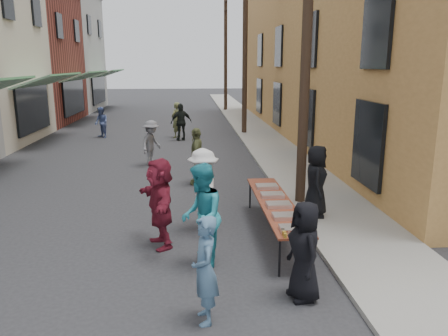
{
  "coord_description": "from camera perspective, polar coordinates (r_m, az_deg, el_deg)",
  "views": [
    {
      "loc": [
        1.42,
        -7.86,
        3.62
      ],
      "look_at": [
        2.19,
        1.85,
        1.3
      ],
      "focal_mm": 35.0,
      "sensor_mm": 36.0,
      "label": 1
    }
  ],
  "objects": [
    {
      "name": "ground",
      "position": [
        8.77,
        -13.71,
        -11.39
      ],
      "size": [
        120.0,
        120.0,
        0.0
      ],
      "primitive_type": "plane",
      "color": "#28282B",
      "rests_on": "ground"
    },
    {
      "name": "sidewalk",
      "position": [
        23.41,
        4.34,
        4.59
      ],
      "size": [
        2.2,
        60.0,
        0.1
      ],
      "primitive_type": "cube",
      "color": "gray",
      "rests_on": "ground"
    },
    {
      "name": "building_ochre",
      "position": [
        23.94,
        20.14,
        15.93
      ],
      "size": [
        10.0,
        28.0,
        10.0
      ],
      "primitive_type": "cube",
      "color": "#AD7A3E",
      "rests_on": "ground"
    },
    {
      "name": "utility_pole_near",
      "position": [
        11.27,
        10.81,
        17.66
      ],
      "size": [
        0.26,
        0.26,
        9.0
      ],
      "primitive_type": "cylinder",
      "color": "#2D2116",
      "rests_on": "ground"
    },
    {
      "name": "utility_pole_mid",
      "position": [
        23.05,
        2.76,
        15.58
      ],
      "size": [
        0.26,
        0.26,
        9.0
      ],
      "primitive_type": "cylinder",
      "color": "#2D2116",
      "rests_on": "ground"
    },
    {
      "name": "utility_pole_far",
      "position": [
        34.99,
        0.21,
        14.84
      ],
      "size": [
        0.26,
        0.26,
        9.0
      ],
      "primitive_type": "cylinder",
      "color": "#2D2116",
      "rests_on": "ground"
    },
    {
      "name": "serving_table",
      "position": [
        9.42,
        6.77,
        -4.67
      ],
      "size": [
        0.7,
        4.0,
        0.75
      ],
      "color": "#632D17",
      "rests_on": "ground"
    },
    {
      "name": "catering_tray_sausage",
      "position": [
        7.87,
        9.12,
        -7.83
      ],
      "size": [
        0.5,
        0.33,
        0.08
      ],
      "primitive_type": "cube",
      "color": "maroon",
      "rests_on": "serving_table"
    },
    {
      "name": "catering_tray_foil_b",
      "position": [
        8.47,
        8.1,
        -6.26
      ],
      "size": [
        0.5,
        0.33,
        0.08
      ],
      "primitive_type": "cube",
      "color": "#B2B2B7",
      "rests_on": "serving_table"
    },
    {
      "name": "catering_tray_buns",
      "position": [
        9.11,
        7.15,
        -4.79
      ],
      "size": [
        0.5,
        0.33,
        0.08
      ],
      "primitive_type": "cube",
      "color": "tan",
      "rests_on": "serving_table"
    },
    {
      "name": "catering_tray_foil_d",
      "position": [
        9.77,
        6.33,
        -3.52
      ],
      "size": [
        0.5,
        0.33,
        0.08
      ],
      "primitive_type": "cube",
      "color": "#B2B2B7",
      "rests_on": "serving_table"
    },
    {
      "name": "catering_tray_buns_end",
      "position": [
        10.43,
        5.62,
        -2.41
      ],
      "size": [
        0.5,
        0.33,
        0.08
      ],
      "primitive_type": "cube",
      "color": "tan",
      "rests_on": "serving_table"
    },
    {
      "name": "condiment_jar_a",
      "position": [
        7.55,
        8.01,
        -8.73
      ],
      "size": [
        0.07,
        0.07,
        0.08
      ],
      "primitive_type": "cylinder",
      "color": "#A57F26",
      "rests_on": "serving_table"
    },
    {
      "name": "condiment_jar_b",
      "position": [
        7.65,
        7.85,
        -8.45
      ],
      "size": [
        0.07,
        0.07,
        0.08
      ],
      "primitive_type": "cylinder",
      "color": "#A57F26",
      "rests_on": "serving_table"
    },
    {
      "name": "condiment_jar_c",
      "position": [
        7.74,
        7.69,
        -8.18
      ],
      "size": [
        0.07,
        0.07,
        0.08
      ],
      "primitive_type": "cylinder",
      "color": "#A57F26",
      "rests_on": "serving_table"
    },
    {
      "name": "cup_stack",
      "position": [
        7.69,
        11.03,
        -8.28
      ],
      "size": [
        0.08,
        0.08,
        0.12
      ],
      "primitive_type": "cylinder",
      "color": "tan",
      "rests_on": "serving_table"
    },
    {
      "name": "guest_front_a",
      "position": [
        6.99,
        10.47,
        -10.61
      ],
      "size": [
        0.63,
        0.85,
        1.6
      ],
      "primitive_type": "imported",
      "rotation": [
        0.0,
        0.0,
        -1.41
      ],
      "color": "black",
      "rests_on": "ground"
    },
    {
      "name": "guest_front_b",
      "position": [
        6.32,
        -2.5,
        -13.18
      ],
      "size": [
        0.45,
        0.62,
        1.59
      ],
      "primitive_type": "imported",
      "rotation": [
        0.0,
        0.0,
        -1.45
      ],
      "color": "#4B7092",
      "rests_on": "ground"
    },
    {
      "name": "guest_front_c",
      "position": [
        7.88,
        -2.98,
        -6.32
      ],
      "size": [
        0.79,
        0.98,
        1.93
      ],
      "primitive_type": "imported",
      "rotation": [
        0.0,
        0.0,
        -1.64
      ],
      "color": "teal",
      "rests_on": "ground"
    },
    {
      "name": "guest_front_d",
      "position": [
        9.63,
        -2.72,
        -2.88
      ],
      "size": [
        0.84,
        1.28,
        1.85
      ],
      "primitive_type": "imported",
      "rotation": [
        0.0,
        0.0,
        -1.43
      ],
      "color": "silver",
      "rests_on": "ground"
    },
    {
      "name": "guest_front_e",
      "position": [
        13.4,
        -3.58,
        1.56
      ],
      "size": [
        0.49,
        1.05,
        1.75
      ],
      "primitive_type": "imported",
      "rotation": [
        0.0,
        0.0,
        -1.63
      ],
      "color": "#5D6339",
      "rests_on": "ground"
    },
    {
      "name": "guest_queue_back",
      "position": [
        8.86,
        -8.36,
        -4.5
      ],
      "size": [
        1.01,
        1.78,
        1.83
      ],
      "primitive_type": "imported",
      "rotation": [
        0.0,
        0.0,
        -1.27
      ],
      "color": "maroon",
      "rests_on": "ground"
    },
    {
      "name": "server",
      "position": [
        10.45,
        11.92,
        -1.7
      ],
      "size": [
        0.71,
        0.93,
        1.7
      ],
      "primitive_type": "imported",
      "rotation": [
        0.0,
        0.0,
        1.34
      ],
      "color": "black",
      "rests_on": "sidewalk"
    },
    {
      "name": "passerby_left",
      "position": [
        16.11,
        -9.46,
        3.23
      ],
      "size": [
        1.03,
        1.23,
        1.65
      ],
      "primitive_type": "imported",
      "rotation": [
        0.0,
        0.0,
        1.1
      ],
      "color": "slate",
      "rests_on": "ground"
    },
    {
      "name": "passerby_mid",
      "position": [
        21.28,
        -5.6,
        5.99
      ],
      "size": [
        1.14,
        0.77,
        1.79
      ],
      "primitive_type": "imported",
      "rotation": [
        0.0,
        0.0,
        3.48
      ],
      "color": "black",
      "rests_on": "ground"
    },
    {
      "name": "passerby_right",
      "position": [
        22.19,
        -6.25,
        6.25
      ],
      "size": [
        0.71,
        0.78,
        1.78
      ],
      "primitive_type": "imported",
      "rotation": [
        0.0,
        0.0,
        4.12
      ],
      "color": "#656B3E",
      "rests_on": "ground"
    },
    {
      "name": "passerby_far",
      "position": [
        22.85,
        -15.72,
        5.75
      ],
      "size": [
        0.93,
        0.95,
        1.54
      ],
      "primitive_type": "imported",
      "rotation": [
        0.0,
        0.0,
        5.39
      ],
      "color": "#4E6098",
      "rests_on": "ground"
    }
  ]
}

